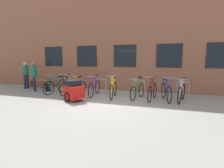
{
  "coord_description": "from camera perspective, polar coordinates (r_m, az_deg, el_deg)",
  "views": [
    {
      "loc": [
        2.3,
        -6.39,
        1.79
      ],
      "look_at": [
        -0.26,
        1.6,
        0.6
      ],
      "focal_mm": 27.27,
      "sensor_mm": 36.0,
      "label": 1
    }
  ],
  "objects": [
    {
      "name": "bicycle_maroon",
      "position": [
        7.85,
        13.43,
        -2.35
      ],
      "size": [
        0.44,
        1.77,
        1.11
      ],
      "color": "black",
      "rests_on": "ground"
    },
    {
      "name": "bicycle_green",
      "position": [
        7.98,
        8.52,
        -2.22
      ],
      "size": [
        0.52,
        1.6,
        1.02
      ],
      "color": "black",
      "rests_on": "ground"
    },
    {
      "name": "person_by_bench",
      "position": [
        10.7,
        -24.72,
        2.96
      ],
      "size": [
        0.32,
        0.32,
        1.68
      ],
      "color": "#1E2338",
      "rests_on": "ground"
    },
    {
      "name": "person_browsing",
      "position": [
        11.91,
        -26.94,
        3.22
      ],
      "size": [
        0.32,
        0.36,
        1.66
      ],
      "color": "#1E2338",
      "rests_on": "ground"
    },
    {
      "name": "bicycle_black",
      "position": [
        9.34,
        -14.62,
        -0.8
      ],
      "size": [
        0.44,
        1.69,
        1.1
      ],
      "color": "black",
      "rests_on": "ground"
    },
    {
      "name": "bicycle_yellow",
      "position": [
        8.08,
        0.45,
        -1.87
      ],
      "size": [
        0.44,
        1.68,
        1.11
      ],
      "color": "black",
      "rests_on": "ground"
    },
    {
      "name": "bicycle_teal",
      "position": [
        9.63,
        -18.25,
        -0.66
      ],
      "size": [
        0.51,
        1.66,
        1.05
      ],
      "color": "black",
      "rests_on": "ground"
    },
    {
      "name": "bicycle_orange",
      "position": [
        8.97,
        -11.88,
        -1.18
      ],
      "size": [
        0.44,
        1.68,
        1.06
      ],
      "color": "black",
      "rests_on": "ground"
    },
    {
      "name": "ground_plane",
      "position": [
        7.02,
        -1.98,
        -6.66
      ],
      "size": [
        42.0,
        42.0,
        0.0
      ],
      "primitive_type": "plane",
      "color": "gray"
    },
    {
      "name": "bicycle_purple",
      "position": [
        8.67,
        -5.92,
        -1.18
      ],
      "size": [
        0.44,
        1.79,
        1.04
      ],
      "color": "black",
      "rests_on": "ground"
    },
    {
      "name": "bicycle_silver",
      "position": [
        7.92,
        22.31,
        -2.63
      ],
      "size": [
        0.54,
        1.72,
        1.05
      ],
      "color": "black",
      "rests_on": "ground"
    },
    {
      "name": "storefront_building",
      "position": [
        12.94,
        7.65,
        13.92
      ],
      "size": [
        28.0,
        6.2,
        6.24
      ],
      "color": "brown",
      "rests_on": "ground"
    },
    {
      "name": "bicycle_blue",
      "position": [
        7.91,
        17.68,
        -2.39
      ],
      "size": [
        0.55,
        1.73,
        1.08
      ],
      "color": "black",
      "rests_on": "ground"
    },
    {
      "name": "bike_rack",
      "position": [
        8.69,
        2.59,
        -0.54
      ],
      "size": [
        6.55,
        0.05,
        0.81
      ],
      "color": "gray",
      "rests_on": "ground"
    },
    {
      "name": "wooden_bench",
      "position": [
        11.98,
        -23.05,
        0.6
      ],
      "size": [
        1.59,
        0.4,
        0.5
      ],
      "color": "olive",
      "rests_on": "ground"
    },
    {
      "name": "bike_trailer",
      "position": [
        7.66,
        -12.78,
        -2.01
      ],
      "size": [
        1.39,
        1.05,
        0.93
      ],
      "color": "red",
      "rests_on": "ground"
    },
    {
      "name": "backpack",
      "position": [
        10.42,
        -20.67,
        -1.09
      ],
      "size": [
        0.34,
        0.31,
        0.44
      ],
      "primitive_type": "cube",
      "rotation": [
        0.0,
        0.0,
        0.48
      ],
      "color": "black",
      "rests_on": "ground"
    }
  ]
}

